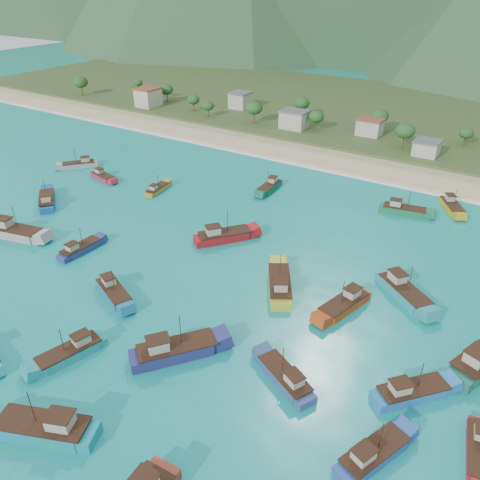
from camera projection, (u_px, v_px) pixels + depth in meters
The scene contains 27 objects.
ground at pixel (181, 297), 81.65m from camera, with size 600.00×600.00×0.00m, color #0B817D.
beach at pixel (348, 163), 139.41m from camera, with size 400.00×18.00×1.20m, color beige.
land at pixel (405, 117), 184.00m from camera, with size 400.00×110.00×2.40m, color #385123.
surf_line at pixel (336, 173), 132.46m from camera, with size 400.00×2.50×0.08m, color white.
village at pixel (427, 137), 146.39m from camera, with size 205.95×26.23×6.83m.
vegetation at pixel (353, 123), 157.86m from camera, with size 272.54×25.96×8.36m.
boat_0 at pixel (269, 187), 121.54m from camera, with size 3.67×10.15×5.88m.
boat_1 at pixel (80, 249), 94.47m from camera, with size 3.21×9.50×5.54m.
boat_2 at pixel (175, 351), 68.60m from camera, with size 10.89×12.55×7.62m.
boat_3 at pixel (403, 210), 109.61m from camera, with size 11.08×5.03×6.31m.
boat_5 at pixel (71, 353), 68.59m from camera, with size 5.64×10.77×6.11m.
boat_7 at pixel (373, 455), 54.08m from camera, with size 6.70×10.56×6.02m.
boat_8 at pixel (157, 190), 120.64m from camera, with size 3.65×8.64×4.94m.
boat_11 at pixel (80, 165), 135.83m from camera, with size 8.50×9.51×5.84m.
boat_12 at pixel (15, 232), 99.76m from camera, with size 13.69×6.78×7.77m.
boat_14 at pixel (224, 236), 98.49m from camera, with size 10.34×11.85×7.21m.
boat_15 at pixel (285, 378), 64.31m from camera, with size 10.42×7.23×6.00m.
boat_19 at pixel (480, 452), 54.51m from camera, with size 4.30×9.70×5.54m.
boat_20 at pixel (45, 429), 56.87m from camera, with size 13.24×8.33×7.54m.
boat_22 at pixel (411, 393), 62.06m from camera, with size 9.36×10.00×6.26m.
boat_23 at pixel (114, 293), 81.51m from camera, with size 10.67×6.82×6.09m.
boat_24 at pixel (451, 207), 111.59m from camera, with size 7.52×10.08×5.88m.
boat_25 at pixel (103, 177), 128.04m from camera, with size 9.26×4.40×5.27m.
boat_27 at pixel (280, 286), 83.00m from camera, with size 9.37×12.34×7.22m.
boat_28 at pixel (403, 292), 81.33m from camera, with size 11.69×10.20×7.11m.
boat_29 at pixel (47, 201), 114.01m from camera, with size 11.01×9.70×6.72m.
boat_30 at pixel (344, 305), 78.38m from camera, with size 6.04×11.40×6.46m.
Camera 1 is at (44.21, -49.97, 49.20)m, focal length 35.00 mm.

